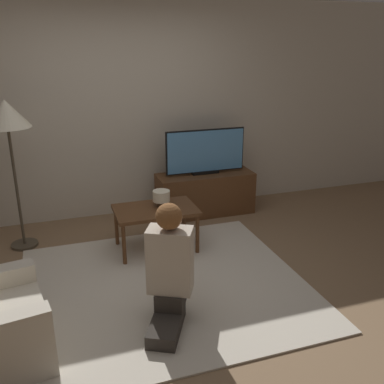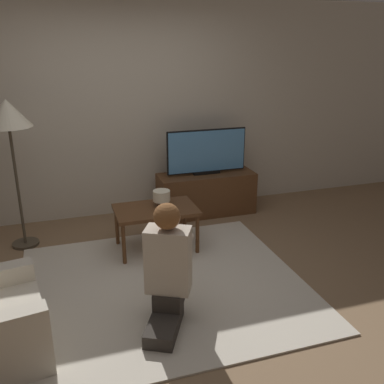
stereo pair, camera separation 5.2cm
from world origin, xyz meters
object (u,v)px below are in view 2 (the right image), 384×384
Objects in this scene: person_kneeling at (168,265)px; floor_lamp at (8,120)px; table_lamp at (162,197)px; coffee_table at (156,213)px; tv at (207,152)px.

floor_lamp is at bearing -29.93° from person_kneeling.
table_lamp is (0.27, 1.27, 0.08)m from person_kneeling.
person_kneeling reaches higher than coffee_table.
tv is 2.30m from person_kneeling.
floor_lamp is 8.73× the size of table_lamp.
tv is 5.62× the size of table_lamp.
person_kneeling is at bearing -57.02° from floor_lamp.
tv is at bearing 6.85° from floor_lamp.
tv reaches higher than coffee_table.
tv reaches higher than table_lamp.
table_lamp is (1.42, -0.50, -0.79)m from floor_lamp.
coffee_table is at bearing -21.96° from floor_lamp.
floor_lamp is (-1.34, 0.54, 0.95)m from coffee_table.
tv is at bearing 44.80° from table_lamp.
coffee_table is 4.68× the size of table_lamp.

